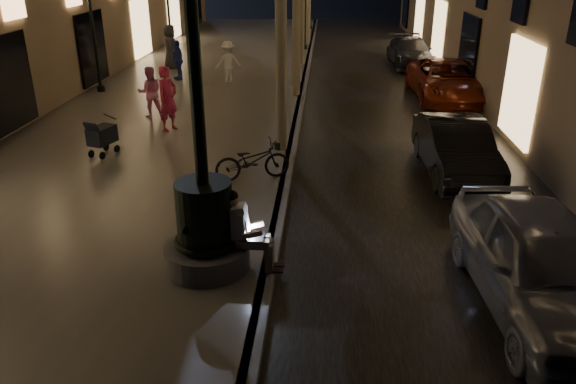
# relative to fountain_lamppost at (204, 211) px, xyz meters

# --- Properties ---
(ground) EXTENTS (120.00, 120.00, 0.00)m
(ground) POSITION_rel_fountain_lamppost_xyz_m (1.00, 13.00, -1.21)
(ground) COLOR black
(ground) RESTS_ON ground
(cobble_lane) EXTENTS (6.00, 45.00, 0.02)m
(cobble_lane) POSITION_rel_fountain_lamppost_xyz_m (4.00, 13.00, -1.20)
(cobble_lane) COLOR black
(cobble_lane) RESTS_ON ground
(promenade) EXTENTS (8.00, 45.00, 0.20)m
(promenade) POSITION_rel_fountain_lamppost_xyz_m (-3.00, 13.00, -1.11)
(promenade) COLOR #615C56
(promenade) RESTS_ON ground
(curb_strip) EXTENTS (0.25, 45.00, 0.20)m
(curb_strip) POSITION_rel_fountain_lamppost_xyz_m (1.00, 13.00, -1.11)
(curb_strip) COLOR #59595B
(curb_strip) RESTS_ON ground
(fountain_lamppost) EXTENTS (1.40, 1.40, 5.21)m
(fountain_lamppost) POSITION_rel_fountain_lamppost_xyz_m (0.00, 0.00, 0.00)
(fountain_lamppost) COLOR #59595B
(fountain_lamppost) RESTS_ON promenade
(seated_man_laptop) EXTENTS (1.01, 0.34, 1.38)m
(seated_man_laptop) POSITION_rel_fountain_lamppost_xyz_m (0.61, -0.00, -0.29)
(seated_man_laptop) COLOR gray
(seated_man_laptop) RESTS_ON promenade
(lamp_curb_a) EXTENTS (0.36, 0.36, 4.81)m
(lamp_curb_a) POSITION_rel_fountain_lamppost_xyz_m (0.70, 6.00, 2.02)
(lamp_curb_a) COLOR black
(lamp_curb_a) RESTS_ON promenade
(lamp_curb_b) EXTENTS (0.36, 0.36, 4.81)m
(lamp_curb_b) POSITION_rel_fountain_lamppost_xyz_m (0.70, 14.00, 2.02)
(lamp_curb_b) COLOR black
(lamp_curb_b) RESTS_ON promenade
(lamp_left_b) EXTENTS (0.36, 0.36, 4.81)m
(lamp_left_b) POSITION_rel_fountain_lamppost_xyz_m (-6.40, 12.00, 2.02)
(lamp_left_b) COLOR black
(lamp_left_b) RESTS_ON promenade
(stroller) EXTENTS (0.63, 1.02, 1.04)m
(stroller) POSITION_rel_fountain_lamppost_xyz_m (-3.73, 5.22, -0.49)
(stroller) COLOR black
(stroller) RESTS_ON promenade
(car_front) EXTENTS (2.08, 4.60, 1.53)m
(car_front) POSITION_rel_fountain_lamppost_xyz_m (5.13, -0.50, -0.44)
(car_front) COLOR #96989D
(car_front) RESTS_ON ground
(car_second) EXTENTS (1.56, 4.06, 1.32)m
(car_second) POSITION_rel_fountain_lamppost_xyz_m (5.00, 5.00, -0.55)
(car_second) COLOR black
(car_second) RESTS_ON ground
(car_third) EXTENTS (2.48, 5.05, 1.38)m
(car_third) POSITION_rel_fountain_lamppost_xyz_m (6.20, 12.42, -0.52)
(car_third) COLOR #993013
(car_third) RESTS_ON ground
(car_rear) EXTENTS (1.95, 4.43, 1.26)m
(car_rear) POSITION_rel_fountain_lamppost_xyz_m (5.72, 18.80, -0.58)
(car_rear) COLOR #313035
(car_rear) RESTS_ON ground
(pedestrian_red) EXTENTS (0.71, 0.80, 1.83)m
(pedestrian_red) POSITION_rel_fountain_lamppost_xyz_m (-2.60, 7.46, -0.09)
(pedestrian_red) COLOR #CF2950
(pedestrian_red) RESTS_ON promenade
(pedestrian_pink) EXTENTS (0.92, 0.82, 1.56)m
(pedestrian_pink) POSITION_rel_fountain_lamppost_xyz_m (-3.53, 8.81, -0.23)
(pedestrian_pink) COLOR pink
(pedestrian_pink) RESTS_ON promenade
(pedestrian_white) EXTENTS (1.16, 0.89, 1.58)m
(pedestrian_white) POSITION_rel_fountain_lamppost_xyz_m (-1.96, 13.87, -0.22)
(pedestrian_white) COLOR white
(pedestrian_white) RESTS_ON promenade
(pedestrian_blue) EXTENTS (0.84, 0.95, 1.54)m
(pedestrian_blue) POSITION_rel_fountain_lamppost_xyz_m (-4.03, 14.22, -0.24)
(pedestrian_blue) COLOR navy
(pedestrian_blue) RESTS_ON promenade
(pedestrian_dark) EXTENTS (0.84, 1.04, 1.85)m
(pedestrian_dark) POSITION_rel_fountain_lamppost_xyz_m (-4.92, 16.47, -0.09)
(pedestrian_dark) COLOR #35363B
(pedestrian_dark) RESTS_ON promenade
(bicycle) EXTENTS (1.81, 1.14, 0.90)m
(bicycle) POSITION_rel_fountain_lamppost_xyz_m (0.26, 3.86, -0.56)
(bicycle) COLOR black
(bicycle) RESTS_ON promenade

